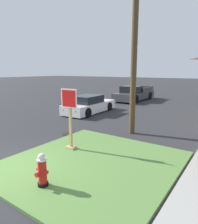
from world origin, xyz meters
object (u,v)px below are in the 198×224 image
Objects in this scene: pickup_truck_charcoal at (134,94)px; utility_pole at (135,15)px; parked_sedan_white at (89,105)px; fire_hydrant at (42,171)px; stop_sign at (70,120)px; manhole_cover at (70,134)px.

utility_pole is (4.80, -10.26, 4.71)m from pickup_truck_charcoal.
utility_pole is at bearing -30.68° from parked_sedan_white.
utility_pole is at bearing 92.61° from fire_hydrant.
utility_pole is (4.74, -2.81, 4.79)m from parked_sedan_white.
fire_hydrant is at bearing -59.44° from parked_sedan_white.
pickup_truck_charcoal reaches higher than parked_sedan_white.
utility_pole reaches higher than pickup_truck_charcoal.
stop_sign is 5.40m from utility_pole.
manhole_cover is at bearing -78.69° from pickup_truck_charcoal.
fire_hydrant reaches higher than manhole_cover.
stop_sign is at bearing -105.26° from utility_pole.
fire_hydrant is 7.44m from utility_pole.
pickup_truck_charcoal is (-3.89, 13.59, -0.56)m from stop_sign.
parked_sedan_white is 0.81× the size of pickup_truck_charcoal.
parked_sedan_white is (-3.83, 6.14, -0.64)m from stop_sign.
utility_pole is at bearing 74.74° from stop_sign.
fire_hydrant is at bearing -55.46° from manhole_cover.
pickup_truck_charcoal is (-0.06, 7.45, 0.08)m from parked_sedan_white.
manhole_cover is 12.33m from pickup_truck_charcoal.
parked_sedan_white is 7.45m from pickup_truck_charcoal.
fire_hydrant is 0.19× the size of parked_sedan_white.
stop_sign is 0.41× the size of pickup_truck_charcoal.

